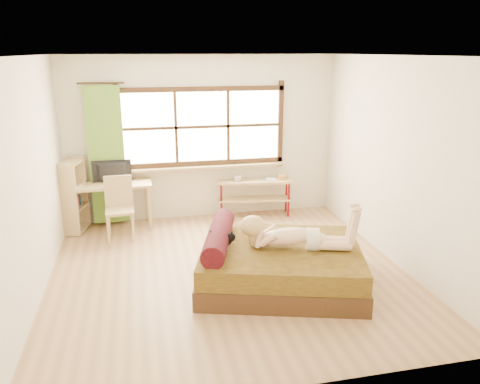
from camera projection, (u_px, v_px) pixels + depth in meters
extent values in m
plane|color=#9E754C|center=(229.00, 272.00, 6.07)|extent=(4.50, 4.50, 0.00)
plane|color=white|center=(227.00, 56.00, 5.28)|extent=(4.50, 4.50, 0.00)
plane|color=silver|center=(202.00, 139.00, 7.78)|extent=(4.50, 0.00, 4.50)
plane|color=silver|center=(284.00, 242.00, 3.57)|extent=(4.50, 0.00, 4.50)
plane|color=silver|center=(30.00, 182.00, 5.21)|extent=(0.00, 4.50, 4.50)
plane|color=silver|center=(396.00, 162.00, 6.13)|extent=(0.00, 4.50, 4.50)
cube|color=#FFEDBF|center=(202.00, 127.00, 7.71)|extent=(2.60, 0.01, 1.30)
cube|color=tan|center=(204.00, 167.00, 7.84)|extent=(2.80, 0.16, 0.04)
cube|color=#5C8023|center=(107.00, 156.00, 7.41)|extent=(0.55, 0.10, 2.20)
cube|color=black|center=(280.00, 274.00, 5.75)|extent=(2.29, 2.02, 0.24)
cube|color=#3C240D|center=(281.00, 256.00, 5.68)|extent=(2.24, 1.98, 0.24)
cylinder|color=black|center=(219.00, 236.00, 5.66)|extent=(0.63, 1.34, 0.27)
cube|color=tan|center=(113.00, 185.00, 7.37)|extent=(1.21, 0.58, 0.04)
cube|color=tan|center=(77.00, 214.00, 7.15)|extent=(0.05, 0.05, 0.72)
cube|color=tan|center=(150.00, 208.00, 7.40)|extent=(0.05, 0.05, 0.72)
cube|color=tan|center=(80.00, 205.00, 7.56)|extent=(0.05, 0.05, 0.72)
cube|color=tan|center=(148.00, 200.00, 7.81)|extent=(0.05, 0.05, 0.72)
imported|color=black|center=(112.00, 172.00, 7.36)|extent=(0.61, 0.10, 0.35)
cube|color=tan|center=(120.00, 211.00, 7.06)|extent=(0.43, 0.43, 0.04)
cube|color=tan|center=(119.00, 191.00, 7.16)|extent=(0.42, 0.05, 0.48)
cube|color=tan|center=(109.00, 230.00, 6.92)|extent=(0.04, 0.04, 0.42)
cube|color=tan|center=(133.00, 228.00, 7.00)|extent=(0.04, 0.04, 0.42)
cube|color=tan|center=(109.00, 222.00, 7.25)|extent=(0.04, 0.04, 0.42)
cube|color=tan|center=(133.00, 220.00, 7.33)|extent=(0.04, 0.04, 0.42)
cube|color=tan|center=(255.00, 181.00, 8.00)|extent=(1.29, 0.49, 0.04)
cube|color=tan|center=(254.00, 199.00, 8.09)|extent=(1.29, 0.49, 0.03)
cylinder|color=maroon|center=(221.00, 201.00, 7.92)|extent=(0.04, 0.04, 0.63)
cylinder|color=maroon|center=(289.00, 199.00, 8.01)|extent=(0.04, 0.04, 0.63)
cylinder|color=maroon|center=(221.00, 196.00, 8.16)|extent=(0.04, 0.04, 0.63)
cylinder|color=maroon|center=(286.00, 195.00, 8.25)|extent=(0.04, 0.04, 0.63)
cube|color=#C88232|center=(282.00, 177.00, 8.01)|extent=(0.12, 0.12, 0.08)
imported|color=gray|center=(237.00, 178.00, 7.92)|extent=(0.14, 0.14, 0.10)
imported|color=gray|center=(266.00, 179.00, 8.03)|extent=(0.20, 0.26, 0.02)
cube|color=tan|center=(77.00, 228.00, 7.43)|extent=(0.39, 0.52, 0.03)
cube|color=tan|center=(75.00, 207.00, 7.33)|extent=(0.39, 0.52, 0.03)
cube|color=tan|center=(73.00, 185.00, 7.22)|extent=(0.39, 0.52, 0.03)
cube|color=tan|center=(70.00, 162.00, 7.12)|extent=(0.39, 0.52, 0.03)
cube|color=tan|center=(68.00, 201.00, 7.05)|extent=(0.28, 0.10, 1.15)
cube|color=tan|center=(79.00, 192.00, 7.50)|extent=(0.28, 0.10, 1.15)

